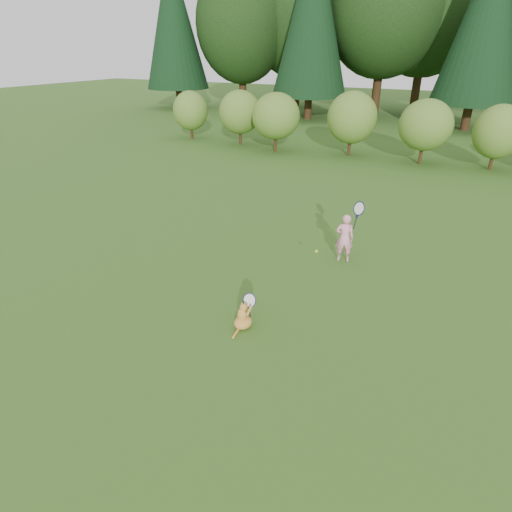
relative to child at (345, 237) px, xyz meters
The scene contains 5 objects.
ground 3.21m from the child, 118.13° to the right, with size 100.00×100.00×0.00m, color #2C5618.
shrub_row 10.36m from the child, 98.28° to the left, with size 28.00×3.00×2.80m, color olive, non-canonical shape.
child is the anchor object (origin of this frame).
cat 3.51m from the child, 103.73° to the right, with size 0.45×0.76×0.67m.
tennis_ball 1.27m from the child, 101.78° to the right, with size 0.07×0.07×0.07m.
Camera 1 is at (3.72, -6.16, 4.52)m, focal length 30.00 mm.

